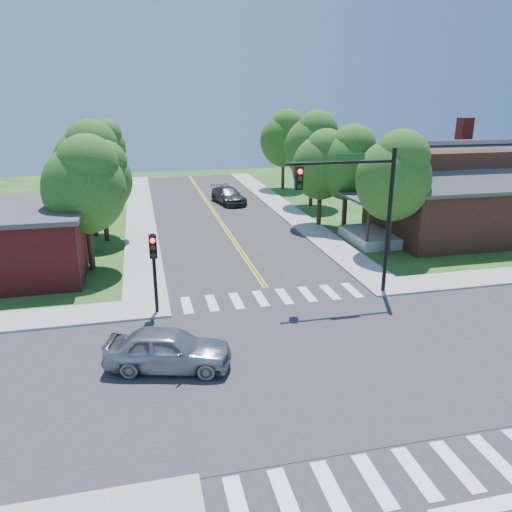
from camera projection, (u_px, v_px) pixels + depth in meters
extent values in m
plane|color=#234E18|center=(315.00, 361.00, 18.77)|extent=(100.00, 100.00, 0.00)
cube|color=#2D2D30|center=(315.00, 360.00, 18.76)|extent=(10.00, 90.00, 0.04)
cube|color=#2D2D30|center=(315.00, 360.00, 18.76)|extent=(90.00, 10.00, 0.04)
cube|color=#2D2D30|center=(315.00, 361.00, 18.77)|extent=(10.20, 10.20, 0.06)
cube|color=#9E9B93|center=(284.00, 209.00, 43.21)|extent=(2.20, 40.00, 0.14)
cube|color=#9E9B93|center=(140.00, 216.00, 40.56)|extent=(2.20, 40.00, 0.14)
cube|color=white|center=(187.00, 305.00, 23.58)|extent=(0.45, 2.00, 0.01)
cube|color=white|center=(212.00, 303.00, 23.84)|extent=(0.45, 2.00, 0.01)
cube|color=white|center=(237.00, 301.00, 24.10)|extent=(0.45, 2.00, 0.01)
cube|color=white|center=(261.00, 298.00, 24.36)|extent=(0.45, 2.00, 0.01)
cube|color=white|center=(284.00, 296.00, 24.63)|extent=(0.45, 2.00, 0.01)
cube|color=white|center=(307.00, 294.00, 24.89)|extent=(0.45, 2.00, 0.01)
cube|color=white|center=(330.00, 292.00, 25.15)|extent=(0.45, 2.00, 0.01)
cube|color=white|center=(352.00, 290.00, 25.41)|extent=(0.45, 2.00, 0.01)
cube|color=white|center=(238.00, 506.00, 12.11)|extent=(0.45, 2.00, 0.01)
cube|color=white|center=(285.00, 497.00, 12.37)|extent=(0.45, 2.00, 0.01)
cube|color=white|center=(331.00, 489.00, 12.63)|extent=(0.45, 2.00, 0.01)
cube|color=white|center=(374.00, 481.00, 12.89)|extent=(0.45, 2.00, 0.01)
cube|color=white|center=(416.00, 473.00, 13.15)|extent=(0.45, 2.00, 0.01)
cube|color=white|center=(456.00, 466.00, 13.41)|extent=(0.45, 2.00, 0.01)
cube|color=white|center=(495.00, 458.00, 13.67)|extent=(0.45, 2.00, 0.01)
cube|color=yellow|center=(211.00, 210.00, 43.03)|extent=(0.10, 37.50, 0.01)
cube|color=yellow|center=(214.00, 209.00, 43.07)|extent=(0.10, 37.50, 0.01)
cylinder|color=black|center=(388.00, 224.00, 24.05)|extent=(0.20, 0.20, 7.20)
cylinder|color=black|center=(341.00, 163.00, 22.56)|extent=(5.20, 0.14, 0.14)
cube|color=#19591E|center=(350.00, 157.00, 22.52)|extent=(1.40, 0.04, 0.30)
cube|color=black|center=(299.00, 178.00, 22.32)|extent=(0.34, 0.28, 1.05)
sphere|color=#FF0C0C|center=(300.00, 172.00, 22.06)|extent=(0.22, 0.22, 0.22)
sphere|color=#3F2605|center=(300.00, 179.00, 22.16)|extent=(0.22, 0.22, 0.22)
sphere|color=#05330F|center=(300.00, 186.00, 22.26)|extent=(0.22, 0.22, 0.22)
cylinder|color=black|center=(155.00, 275.00, 22.15)|extent=(0.16, 0.16, 3.80)
cube|color=black|center=(153.00, 247.00, 21.74)|extent=(0.34, 0.28, 1.05)
sphere|color=#FF0C0C|center=(153.00, 241.00, 21.48)|extent=(0.22, 0.22, 0.22)
sphere|color=#3F2605|center=(153.00, 248.00, 21.58)|extent=(0.22, 0.22, 0.22)
sphere|color=#05330F|center=(154.00, 255.00, 21.68)|extent=(0.22, 0.22, 0.22)
cube|color=#351B12|center=(454.00, 208.00, 34.60)|extent=(10.00, 8.00, 4.00)
cube|color=#9E9B93|center=(369.00, 237.00, 33.74)|extent=(2.60, 4.50, 0.70)
cylinder|color=#351B12|center=(368.00, 227.00, 31.26)|extent=(0.18, 0.18, 2.50)
cylinder|color=#351B12|center=(343.00, 213.00, 34.96)|extent=(0.18, 0.18, 2.50)
cube|color=#38383D|center=(372.00, 199.00, 32.93)|extent=(2.80, 4.80, 0.18)
cube|color=maroon|center=(458.00, 177.00, 37.90)|extent=(0.90, 0.90, 7.11)
cylinder|color=#382314|center=(389.00, 232.00, 30.77)|extent=(0.34, 0.34, 2.86)
ellipsoid|color=#1A5418|center=(393.00, 180.00, 29.77)|extent=(4.51, 4.28, 4.96)
sphere|color=#1A5418|center=(401.00, 157.00, 29.23)|extent=(3.31, 3.31, 3.31)
cylinder|color=#382314|center=(345.00, 209.00, 36.88)|extent=(0.34, 0.34, 2.82)
ellipsoid|color=#1A5418|center=(347.00, 166.00, 35.88)|extent=(4.46, 4.24, 4.91)
sphere|color=#1A5418|center=(353.00, 147.00, 35.35)|extent=(3.27, 3.27, 3.27)
cylinder|color=#382314|center=(311.00, 189.00, 44.18)|extent=(0.34, 0.34, 3.09)
ellipsoid|color=#1A5418|center=(312.00, 149.00, 43.09)|extent=(4.88, 4.63, 5.36)
sphere|color=#1A5418|center=(317.00, 131.00, 42.52)|extent=(3.58, 3.58, 3.58)
cylinder|color=#382314|center=(283.00, 174.00, 52.25)|extent=(0.34, 0.34, 3.03)
ellipsoid|color=#1A5418|center=(283.00, 141.00, 51.19)|extent=(4.79, 4.55, 5.27)
sphere|color=#1A5418|center=(287.00, 127.00, 50.62)|extent=(3.51, 3.51, 3.51)
cylinder|color=#382314|center=(90.00, 246.00, 28.06)|extent=(0.34, 0.34, 2.84)
ellipsoid|color=#1A5418|center=(84.00, 189.00, 27.07)|extent=(4.48, 4.25, 4.93)
sphere|color=#1A5418|center=(87.00, 165.00, 26.53)|extent=(3.28, 3.28, 3.28)
cylinder|color=#382314|center=(94.00, 215.00, 34.85)|extent=(0.34, 0.34, 2.99)
ellipsoid|color=#1A5418|center=(89.00, 166.00, 33.80)|extent=(4.72, 4.48, 5.19)
sphere|color=#1A5418|center=(91.00, 145.00, 33.25)|extent=(3.46, 3.46, 3.46)
cylinder|color=#382314|center=(99.00, 196.00, 41.93)|extent=(0.34, 0.34, 2.70)
ellipsoid|color=#1A5418|center=(95.00, 160.00, 40.99)|extent=(4.26, 4.05, 4.69)
sphere|color=#1A5418|center=(98.00, 144.00, 40.47)|extent=(3.13, 3.13, 3.13)
cylinder|color=#382314|center=(107.00, 178.00, 50.81)|extent=(0.34, 0.34, 2.70)
ellipsoid|color=#1A5418|center=(104.00, 148.00, 49.87)|extent=(4.26, 4.05, 4.69)
sphere|color=#1A5418|center=(106.00, 135.00, 49.35)|extent=(3.13, 3.13, 3.13)
cylinder|color=#382314|center=(319.00, 209.00, 37.47)|extent=(0.34, 0.34, 2.70)
ellipsoid|color=#1A5418|center=(321.00, 168.00, 36.53)|extent=(4.26, 4.04, 4.68)
sphere|color=#1A5418|center=(326.00, 150.00, 36.01)|extent=(3.12, 3.12, 3.12)
cylinder|color=#382314|center=(106.00, 223.00, 33.75)|extent=(0.34, 0.34, 2.52)
ellipsoid|color=#1A5418|center=(102.00, 180.00, 32.87)|extent=(3.99, 3.79, 4.38)
sphere|color=#1A5418|center=(104.00, 162.00, 32.38)|extent=(2.92, 2.92, 2.92)
imported|color=#A1A4A8|center=(168.00, 350.00, 17.98)|extent=(4.17, 5.49, 1.55)
imported|color=#323437|center=(228.00, 196.00, 45.32)|extent=(3.99, 5.78, 1.45)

